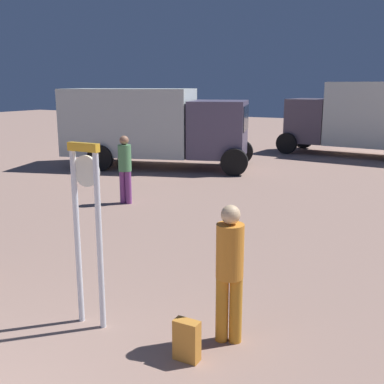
{
  "coord_description": "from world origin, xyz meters",
  "views": [
    {
      "loc": [
        3.57,
        -1.18,
        2.93
      ],
      "look_at": [
        -0.04,
        5.4,
        1.2
      ],
      "focal_mm": 43.66,
      "sensor_mm": 36.0,
      "label": 1
    }
  ],
  "objects_px": {
    "person_distant": "(125,166)",
    "box_truck_far": "(369,117)",
    "backpack": "(187,341)",
    "person_near_clock": "(230,267)",
    "box_truck_near": "(152,124)",
    "standing_clock": "(87,218)"
  },
  "relations": [
    {
      "from": "backpack",
      "to": "person_distant",
      "type": "distance_m",
      "value": 7.14
    },
    {
      "from": "standing_clock",
      "to": "box_truck_far",
      "type": "height_order",
      "value": "box_truck_far"
    },
    {
      "from": "backpack",
      "to": "box_truck_near",
      "type": "xyz_separation_m",
      "value": [
        -7.17,
        10.2,
        1.32
      ]
    },
    {
      "from": "backpack",
      "to": "person_distant",
      "type": "xyz_separation_m",
      "value": [
        -4.74,
        5.28,
        0.73
      ]
    },
    {
      "from": "person_near_clock",
      "to": "box_truck_near",
      "type": "height_order",
      "value": "box_truck_near"
    },
    {
      "from": "person_distant",
      "to": "person_near_clock",
      "type": "bearing_deg",
      "value": -43.45
    },
    {
      "from": "standing_clock",
      "to": "person_distant",
      "type": "height_order",
      "value": "standing_clock"
    },
    {
      "from": "standing_clock",
      "to": "backpack",
      "type": "relative_size",
      "value": 4.93
    },
    {
      "from": "person_near_clock",
      "to": "backpack",
      "type": "distance_m",
      "value": 0.92
    },
    {
      "from": "standing_clock",
      "to": "person_distant",
      "type": "xyz_separation_m",
      "value": [
        -3.32,
        5.16,
        -0.42
      ]
    },
    {
      "from": "person_distant",
      "to": "box_truck_far",
      "type": "distance_m",
      "value": 12.02
    },
    {
      "from": "backpack",
      "to": "person_distant",
      "type": "relative_size",
      "value": 0.27
    },
    {
      "from": "box_truck_near",
      "to": "standing_clock",
      "type": "bearing_deg",
      "value": -60.31
    },
    {
      "from": "backpack",
      "to": "box_truck_near",
      "type": "distance_m",
      "value": 12.54
    },
    {
      "from": "person_near_clock",
      "to": "box_truck_far",
      "type": "height_order",
      "value": "box_truck_far"
    },
    {
      "from": "box_truck_far",
      "to": "standing_clock",
      "type": "bearing_deg",
      "value": -92.49
    },
    {
      "from": "standing_clock",
      "to": "person_near_clock",
      "type": "distance_m",
      "value": 1.78
    },
    {
      "from": "person_distant",
      "to": "box_truck_far",
      "type": "xyz_separation_m",
      "value": [
        4.03,
        11.3,
        0.69
      ]
    },
    {
      "from": "box_truck_near",
      "to": "box_truck_far",
      "type": "bearing_deg",
      "value": 44.66
    },
    {
      "from": "person_near_clock",
      "to": "person_distant",
      "type": "height_order",
      "value": "person_distant"
    },
    {
      "from": "backpack",
      "to": "standing_clock",
      "type": "bearing_deg",
      "value": 175.3
    },
    {
      "from": "standing_clock",
      "to": "backpack",
      "type": "distance_m",
      "value": 1.84
    }
  ]
}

